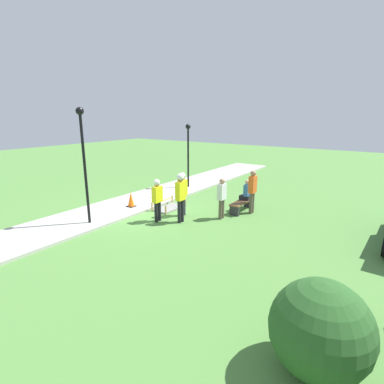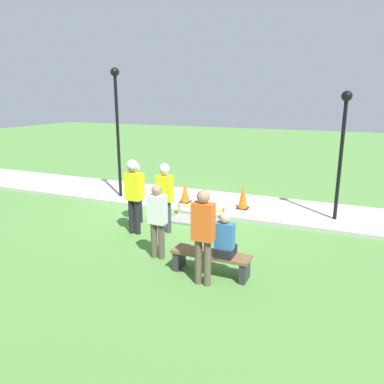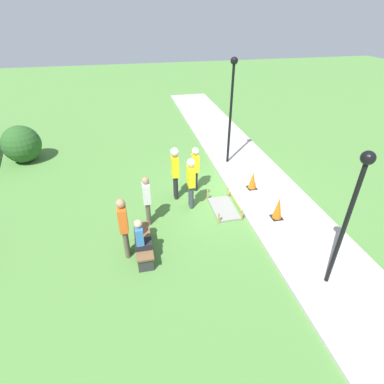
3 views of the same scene
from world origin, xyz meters
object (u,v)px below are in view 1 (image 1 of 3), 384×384
traffic_cone_near_patch (158,190)px  traffic_cone_far_patch (131,199)px  park_bench (242,204)px  person_seated_on_bench (246,192)px  bystander_in_gray_shirt (222,196)px  worker_trainee (157,197)px  bystander_in_orange_shirt (252,189)px  lamppost_near (83,150)px  lamppost_far (188,146)px  worker_supervisor (183,190)px  worker_assistant (181,193)px

traffic_cone_near_patch → traffic_cone_far_patch: size_ratio=1.14×
park_bench → person_seated_on_bench: 0.57m
traffic_cone_far_patch → bystander_in_gray_shirt: bystander_in_gray_shirt is taller
worker_trainee → bystander_in_orange_shirt: size_ratio=0.91×
traffic_cone_near_patch → lamppost_near: 4.85m
worker_trainee → traffic_cone_far_patch: bearing=-105.1°
traffic_cone_near_patch → worker_trainee: (2.44, 2.11, 0.51)m
worker_trainee → lamppost_far: (-5.08, -2.16, 1.42)m
worker_supervisor → lamppost_far: 4.92m
traffic_cone_far_patch → worker_trainee: bearing=74.9°
park_bench → worker_trainee: (3.00, -2.15, 0.67)m
worker_trainee → lamppost_near: bearing=-45.9°
traffic_cone_near_patch → lamppost_far: lamppost_far is taller
traffic_cone_near_patch → lamppost_far: (-2.64, -0.05, 1.94)m
traffic_cone_far_patch → person_seated_on_bench: 5.06m
traffic_cone_near_patch → worker_supervisor: bearing=61.6°
worker_assistant → lamppost_near: lamppost_near is taller
traffic_cone_near_patch → bystander_in_gray_shirt: (0.77, 3.99, 0.45)m
bystander_in_orange_shirt → lamppost_far: lamppost_far is taller
person_seated_on_bench → lamppost_far: size_ratio=0.26×
lamppost_far → bystander_in_orange_shirt: bearing=66.5°
person_seated_on_bench → worker_trainee: 3.97m
lamppost_near → worker_trainee: bearing=134.1°
traffic_cone_near_patch → bystander_in_gray_shirt: bystander_in_gray_shirt is taller
worker_trainee → bystander_in_orange_shirt: bearing=139.3°
park_bench → worker_assistant: 3.04m
park_bench → worker_trainee: bearing=-35.5°
person_seated_on_bench → bystander_in_gray_shirt: bystander_in_gray_shirt is taller
worker_supervisor → lamppost_far: lamppost_far is taller
worker_supervisor → bystander_in_gray_shirt: (-0.59, 1.49, -0.16)m
bystander_in_gray_shirt → lamppost_far: size_ratio=0.47×
park_bench → traffic_cone_near_patch: bearing=-82.5°
bystander_in_orange_shirt → lamppost_near: bearing=-42.8°
worker_trainee → lamppost_near: lamppost_near is taller
traffic_cone_near_patch → person_seated_on_bench: size_ratio=0.84×
lamppost_near → lamppost_far: (-6.87, -0.31, -0.41)m
park_bench → bystander_in_orange_shirt: size_ratio=0.86×
bystander_in_orange_shirt → worker_trainee: bearing=-40.7°
traffic_cone_far_patch → park_bench: 4.85m
park_bench → worker_assistant: (2.59, -1.34, 0.85)m
bystander_in_orange_shirt → lamppost_near: 6.77m
traffic_cone_near_patch → park_bench: (-0.56, 4.25, -0.15)m
person_seated_on_bench → lamppost_near: lamppost_near is taller
bystander_in_orange_shirt → worker_supervisor: bearing=-48.9°
worker_supervisor → worker_trainee: bearing=-19.9°
traffic_cone_far_patch → person_seated_on_bench: bearing=123.1°
worker_assistant → worker_trainee: worker_assistant is taller
traffic_cone_far_patch → traffic_cone_near_patch: bearing=-177.8°
worker_trainee → bystander_in_gray_shirt: bearing=131.6°
worker_assistant → lamppost_near: (2.20, -2.65, 1.65)m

